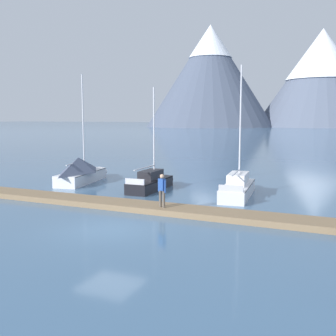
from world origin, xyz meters
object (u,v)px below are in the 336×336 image
Objects in this scene: sailboat_second_berth at (152,182)px; sailboat_mid_dock_port at (239,187)px; person_on_dock at (162,188)px; sailboat_nearest_berth at (82,170)px.

sailboat_mid_dock_port reaches higher than sailboat_second_berth.
person_on_dock is (-2.32, -6.20, 0.71)m from sailboat_mid_dock_port.
sailboat_second_berth is at bearing 120.85° from person_on_dock.
sailboat_second_berth is at bearing -4.02° from sailboat_nearest_berth.
sailboat_nearest_berth is 1.17× the size of sailboat_second_berth.
sailboat_nearest_berth reaches higher than sailboat_second_berth.
person_on_dock is (9.61, -6.35, 0.37)m from sailboat_nearest_berth.
sailboat_mid_dock_port is at bearing 2.72° from sailboat_second_berth.
sailboat_nearest_berth is 1.00× the size of sailboat_mid_dock_port.
sailboat_nearest_berth is at bearing 146.56° from person_on_dock.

